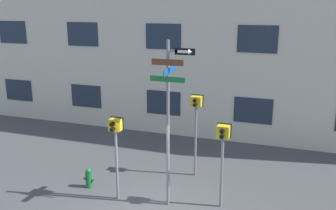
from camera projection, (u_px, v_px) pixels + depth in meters
building_facade at (211, 1)px, 15.46m from camera, size 24.00×0.63×11.89m
street_sign_pole at (170, 110)px, 10.43m from camera, size 1.26×1.06×4.89m
pedestrian_signal_left at (116, 136)px, 11.03m from camera, size 0.40×0.40×2.60m
pedestrian_signal_right at (223, 143)px, 10.58m from camera, size 0.41×0.40×2.55m
pedestrian_signal_across at (196, 114)px, 12.57m from camera, size 0.41×0.40×2.88m
fire_hydrant at (89, 178)px, 12.20m from camera, size 0.38×0.22×0.66m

